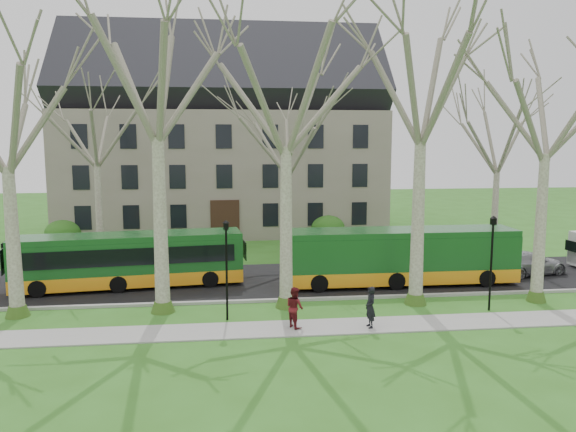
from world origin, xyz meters
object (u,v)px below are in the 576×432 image
object	(u,v)px
bus_follow	(401,256)
pedestrian_b	(295,307)
bus_lead	(130,260)
sedan	(528,263)
pedestrian_a	(370,307)

from	to	relation	value
bus_follow	pedestrian_b	bearing A→B (deg)	-136.06
bus_lead	pedestrian_b	world-z (taller)	bus_lead
bus_follow	sedan	distance (m)	8.11
pedestrian_a	sedan	bearing A→B (deg)	118.44
bus_follow	pedestrian_b	xyz separation A→B (m)	(-6.60, -6.36, -0.68)
bus_lead	sedan	bearing A→B (deg)	-6.32
bus_lead	sedan	size ratio (longest dim) A/B	2.53
pedestrian_a	bus_follow	bearing A→B (deg)	146.46
bus_follow	sedan	xyz separation A→B (m)	(7.97, 1.18, -0.87)
bus_follow	sedan	size ratio (longest dim) A/B	2.67
sedan	pedestrian_a	xyz separation A→B (m)	(-11.46, -7.92, 0.19)
sedan	bus_follow	bearing A→B (deg)	84.98
bus_lead	pedestrian_b	size ratio (longest dim) A/B	6.82
sedan	bus_lead	bearing A→B (deg)	76.85
bus_follow	pedestrian_b	distance (m)	9.19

